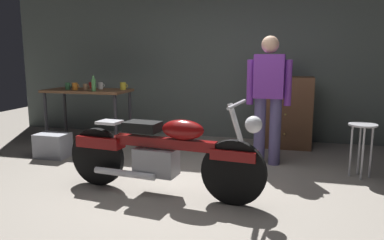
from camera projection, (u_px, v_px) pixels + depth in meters
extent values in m
plane|color=gray|center=(180.00, 191.00, 3.95)|extent=(12.00, 12.00, 0.00)
cube|color=#56605B|center=(226.00, 48.00, 6.35)|extent=(8.00, 0.12, 3.10)
cube|color=brown|center=(88.00, 91.00, 5.81)|extent=(1.30, 0.64, 0.04)
cylinder|color=#2D2D33|center=(46.00, 120.00, 5.78)|extent=(0.05, 0.05, 0.86)
cylinder|color=#2D2D33|center=(116.00, 124.00, 5.49)|extent=(0.05, 0.05, 0.86)
cylinder|color=#2D2D33|center=(65.00, 115.00, 6.28)|extent=(0.05, 0.05, 0.86)
cylinder|color=#2D2D33|center=(130.00, 118.00, 5.98)|extent=(0.05, 0.05, 0.86)
cylinder|color=black|center=(234.00, 173.00, 3.56)|extent=(0.64, 0.14, 0.64)
cylinder|color=black|center=(97.00, 157.00, 4.11)|extent=(0.64, 0.14, 0.64)
cube|color=maroon|center=(234.00, 155.00, 3.53)|extent=(0.45, 0.19, 0.10)
cube|color=maroon|center=(101.00, 142.00, 4.06)|extent=(0.54, 0.24, 0.12)
cube|color=gray|center=(156.00, 162.00, 3.85)|extent=(0.47, 0.29, 0.28)
cube|color=maroon|center=(165.00, 143.00, 3.78)|extent=(1.10, 0.23, 0.10)
ellipsoid|color=maroon|center=(183.00, 130.00, 3.68)|extent=(0.46, 0.27, 0.20)
cube|color=black|center=(143.00, 127.00, 3.84)|extent=(0.39, 0.28, 0.10)
cube|color=silver|center=(110.00, 122.00, 3.98)|extent=(0.26, 0.23, 0.03)
cylinder|color=silver|center=(240.00, 139.00, 3.48)|extent=(0.27, 0.08, 0.68)
cylinder|color=silver|center=(237.00, 104.00, 3.44)|extent=(0.10, 0.60, 0.03)
sphere|color=silver|center=(254.00, 125.00, 3.41)|extent=(0.16, 0.16, 0.16)
cylinder|color=silver|center=(124.00, 173.00, 3.85)|extent=(0.70, 0.15, 0.07)
cylinder|color=#564E7E|center=(275.00, 132.00, 4.86)|extent=(0.15, 0.15, 0.88)
cylinder|color=#564E7E|center=(260.00, 131.00, 4.92)|extent=(0.15, 0.15, 0.88)
cube|color=#72339E|center=(269.00, 76.00, 4.76)|extent=(0.39, 0.24, 0.56)
cylinder|color=#72339E|center=(288.00, 83.00, 4.71)|extent=(0.09, 0.09, 0.58)
cylinder|color=#72339E|center=(250.00, 82.00, 4.85)|extent=(0.09, 0.09, 0.58)
sphere|color=tan|center=(270.00, 44.00, 4.69)|extent=(0.22, 0.22, 0.22)
cylinder|color=#B2B2B7|center=(363.00, 125.00, 4.31)|extent=(0.32, 0.32, 0.02)
cylinder|color=#B2B2B7|center=(371.00, 152.00, 4.34)|extent=(0.02, 0.02, 0.62)
cylinder|color=#B2B2B7|center=(359.00, 149.00, 4.47)|extent=(0.02, 0.02, 0.62)
cylinder|color=#B2B2B7|center=(351.00, 151.00, 4.39)|extent=(0.02, 0.02, 0.62)
cylinder|color=#B2B2B7|center=(363.00, 154.00, 4.26)|extent=(0.02, 0.02, 0.62)
cube|color=brown|center=(286.00, 112.00, 5.79)|extent=(0.80, 0.44, 1.10)
sphere|color=tan|center=(286.00, 95.00, 5.52)|extent=(0.04, 0.04, 0.04)
sphere|color=tan|center=(285.00, 114.00, 5.57)|extent=(0.04, 0.04, 0.04)
sphere|color=tan|center=(284.00, 134.00, 5.62)|extent=(0.04, 0.04, 0.04)
cube|color=gray|center=(53.00, 145.00, 5.25)|extent=(0.44, 0.32, 0.34)
cylinder|color=white|center=(100.00, 86.00, 5.85)|extent=(0.07, 0.07, 0.11)
torus|color=white|center=(103.00, 85.00, 5.84)|extent=(0.06, 0.01, 0.06)
cylinder|color=#3D7F4C|center=(68.00, 86.00, 5.75)|extent=(0.07, 0.07, 0.11)
torus|color=#3D7F4C|center=(70.00, 86.00, 5.74)|extent=(0.06, 0.01, 0.06)
cylinder|color=orange|center=(75.00, 86.00, 5.68)|extent=(0.08, 0.08, 0.11)
torus|color=orange|center=(78.00, 86.00, 5.66)|extent=(0.06, 0.01, 0.06)
cylinder|color=brown|center=(86.00, 87.00, 5.58)|extent=(0.07, 0.07, 0.10)
torus|color=brown|center=(88.00, 87.00, 5.57)|extent=(0.06, 0.01, 0.06)
cylinder|color=yellow|center=(123.00, 86.00, 5.73)|extent=(0.09, 0.09, 0.11)
torus|color=yellow|center=(126.00, 86.00, 5.71)|extent=(0.06, 0.01, 0.06)
cylinder|color=red|center=(91.00, 85.00, 5.99)|extent=(0.08, 0.08, 0.10)
torus|color=red|center=(94.00, 85.00, 5.98)|extent=(0.05, 0.01, 0.05)
cylinder|color=#4C8C4C|center=(94.00, 85.00, 5.49)|extent=(0.06, 0.06, 0.18)
cylinder|color=#4C8C4C|center=(93.00, 77.00, 5.47)|extent=(0.03, 0.03, 0.05)
cylinder|color=black|center=(93.00, 75.00, 5.47)|extent=(0.03, 0.03, 0.01)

